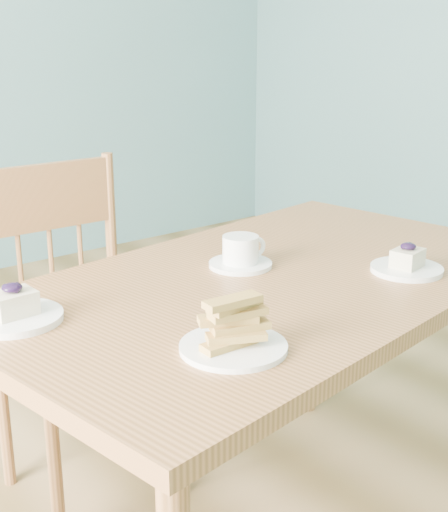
# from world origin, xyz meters

# --- Properties ---
(dining_table) EXTENTS (1.44, 0.95, 0.72)m
(dining_table) POSITION_xyz_m (0.29, -0.06, 0.65)
(dining_table) COLOR #A0683C
(dining_table) RESTS_ON ground
(dining_chair) EXTENTS (0.43, 0.41, 0.92)m
(dining_chair) POSITION_xyz_m (0.05, 0.46, 0.47)
(dining_chair) COLOR #A0683C
(dining_chair) RESTS_ON ground
(cheesecake_plate_near) EXTENTS (0.17, 0.17, 0.07)m
(cheesecake_plate_near) POSITION_xyz_m (0.56, -0.23, 0.74)
(cheesecake_plate_near) COLOR white
(cheesecake_plate_near) RESTS_ON dining_table
(cheesecake_plate_far) EXTENTS (0.18, 0.18, 0.08)m
(cheesecake_plate_far) POSITION_xyz_m (-0.27, 0.06, 0.74)
(cheesecake_plate_far) COLOR white
(cheesecake_plate_far) RESTS_ON dining_table
(coffee_cup) EXTENTS (0.15, 0.15, 0.07)m
(coffee_cup) POSITION_xyz_m (0.28, 0.04, 0.75)
(coffee_cup) COLOR white
(coffee_cup) RESTS_ON dining_table
(biscotti_plate) EXTENTS (0.19, 0.19, 0.10)m
(biscotti_plate) POSITION_xyz_m (-0.03, -0.30, 0.76)
(biscotti_plate) COLOR white
(biscotti_plate) RESTS_ON dining_table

